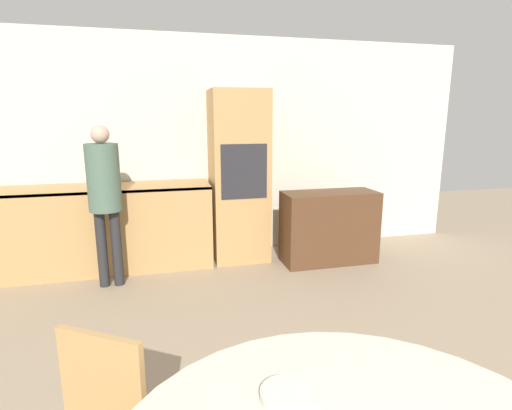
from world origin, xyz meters
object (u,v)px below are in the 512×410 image
object	(u,v)px
sideboard	(329,227)
bowl_near	(286,395)
oven_unit	(239,177)
person_standing	(104,189)

from	to	relation	value
sideboard	bowl_near	world-z (taller)	sideboard
oven_unit	sideboard	distance (m)	1.20
oven_unit	sideboard	xyz separation A→B (m)	(0.98, -0.40, -0.57)
sideboard	bowl_near	size ratio (longest dim) A/B	6.17
sideboard	person_standing	bearing A→B (deg)	-177.50
oven_unit	person_standing	bearing A→B (deg)	-160.60
oven_unit	person_standing	distance (m)	1.51
person_standing	bowl_near	xyz separation A→B (m)	(0.87, -2.94, -0.22)
sideboard	person_standing	distance (m)	2.48
sideboard	person_standing	world-z (taller)	person_standing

